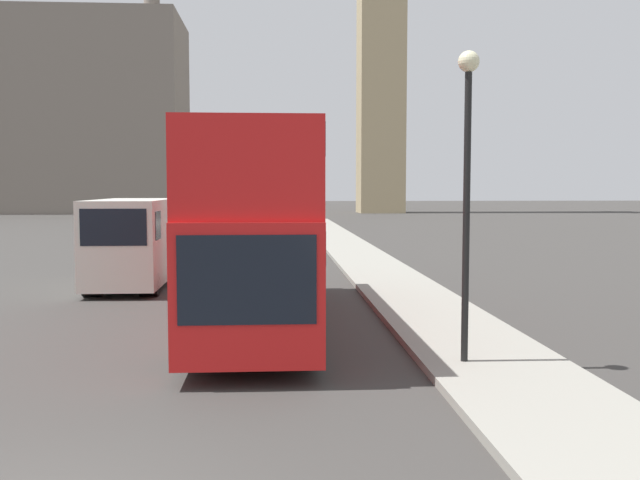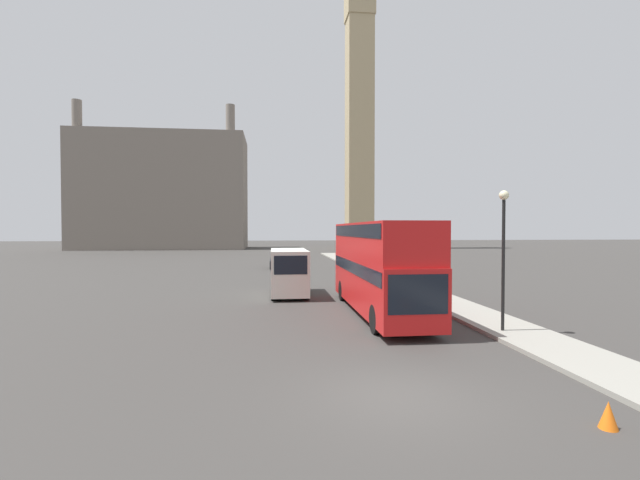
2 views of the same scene
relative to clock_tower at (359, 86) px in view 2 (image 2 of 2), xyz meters
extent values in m
plane|color=#383533|center=(-15.50, -79.55, -34.43)|extent=(300.00, 300.00, 0.00)
cube|color=gray|center=(-9.21, -79.55, -34.35)|extent=(2.58, 120.00, 0.15)
cube|color=tan|center=(0.00, 0.00, -10.26)|extent=(5.33, 5.33, 48.33)
cube|color=slate|center=(-40.99, 3.55, -22.65)|extent=(33.86, 14.88, 23.55)
cylinder|color=slate|center=(-55.38, -2.77, -8.28)|extent=(1.79, 1.79, 5.18)
cylinder|color=slate|center=(-26.60, -2.77, -8.28)|extent=(1.79, 1.79, 5.18)
cube|color=red|center=(-13.45, -69.72, -32.97)|extent=(2.42, 11.06, 2.30)
cube|color=red|center=(-13.45, -69.72, -30.98)|extent=(2.42, 10.84, 1.67)
cube|color=black|center=(-13.45, -69.72, -32.24)|extent=(2.46, 10.62, 0.55)
cube|color=black|center=(-13.45, -69.72, -30.52)|extent=(2.46, 10.40, 0.55)
cube|color=black|center=(-13.45, -75.26, -32.69)|extent=(2.13, 0.03, 1.38)
cylinder|color=black|center=(-14.32, -73.59, -33.87)|extent=(0.68, 1.11, 1.11)
cylinder|color=black|center=(-12.58, -73.59, -33.87)|extent=(0.68, 1.11, 1.11)
cylinder|color=black|center=(-14.32, -65.85, -33.87)|extent=(0.68, 1.11, 1.11)
cylinder|color=black|center=(-12.58, -65.85, -33.87)|extent=(0.68, 1.11, 1.11)
cube|color=silver|center=(-17.43, -63.66, -32.95)|extent=(2.13, 5.19, 2.56)
cube|color=black|center=(-17.43, -66.26, -32.38)|extent=(1.81, 0.02, 1.02)
cube|color=black|center=(-17.43, -65.34, -32.38)|extent=(2.16, 0.93, 0.82)
cylinder|color=black|center=(-18.23, -65.42, -34.06)|extent=(0.53, 0.73, 0.73)
cylinder|color=black|center=(-16.63, -65.42, -34.06)|extent=(0.53, 0.73, 0.73)
cylinder|color=black|center=(-18.23, -61.89, -34.06)|extent=(0.53, 0.73, 0.73)
cylinder|color=black|center=(-16.63, -61.89, -34.06)|extent=(0.53, 0.73, 0.73)
cylinder|color=black|center=(-9.76, -74.18, -31.82)|extent=(0.12, 0.12, 4.92)
sphere|color=beige|center=(-9.76, -74.18, -29.17)|extent=(0.36, 0.36, 0.36)
cube|color=black|center=(-17.80, -45.07, -33.90)|extent=(1.72, 4.33, 0.71)
cube|color=black|center=(-17.80, -44.97, -33.29)|extent=(1.55, 2.08, 0.51)
cylinder|color=black|center=(-18.48, -46.46, -34.09)|extent=(0.38, 0.67, 0.67)
cylinder|color=black|center=(-17.13, -46.46, -34.09)|extent=(0.38, 0.67, 0.67)
cylinder|color=black|center=(-18.48, -43.69, -34.09)|extent=(0.38, 0.67, 0.67)
cylinder|color=black|center=(-17.13, -43.69, -34.09)|extent=(0.38, 0.67, 0.67)
cone|color=orange|center=(-11.80, -81.68, -34.15)|extent=(0.36, 0.36, 0.55)
camera|label=1|loc=(-13.06, -86.10, -31.27)|focal=40.00mm
camera|label=2|loc=(-18.43, -89.38, -30.48)|focal=24.00mm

